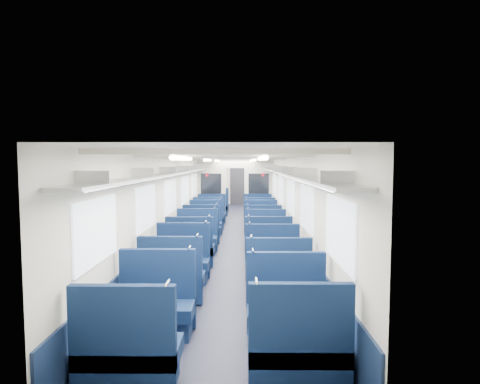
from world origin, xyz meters
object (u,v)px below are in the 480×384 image
Objects in this scene: seat_18 at (211,215)px; seat_23 at (255,205)px; seat_8 at (190,250)px; seat_14 at (206,225)px; seat_17 at (259,220)px; seat_4 at (172,281)px; seat_9 at (268,250)px; seat_21 at (256,208)px; seat_0 at (128,355)px; seat_6 at (183,263)px; seat_19 at (258,215)px; seat_10 at (197,239)px; seat_1 at (298,352)px; seat_22 at (217,205)px; seat_3 at (287,313)px; bulkhead at (235,189)px; seat_16 at (209,219)px; seat_2 at (156,308)px; seat_13 at (263,231)px; seat_7 at (273,265)px; seat_11 at (265,240)px; seat_20 at (216,208)px; seat_15 at (261,225)px; seat_5 at (278,283)px; seat_12 at (202,231)px; end_door at (237,185)px.

seat_18 and seat_23 have the same top height.
seat_8 and seat_18 have the same top height.
seat_17 is at bearing 31.31° from seat_14.
seat_4 and seat_8 have the same top height.
seat_9 is at bearing 2.55° from seat_8.
seat_4 is 10.07m from seat_21.
seat_0 and seat_21 have the same top height.
seat_6 is at bearing -100.65° from seat_21.
seat_0 is 10.48m from seat_19.
seat_10 is 7.84m from seat_23.
seat_1 is at bearing -90.00° from seat_21.
seat_17 and seat_22 have the same top height.
seat_8 is at bearing 115.37° from seat_3.
bulkhead is 2.53× the size of seat_16.
seat_16 is at bearing -111.40° from seat_23.
seat_3 is (1.66, -0.16, 0.00)m from seat_2.
seat_13 is at bearing -90.00° from seat_19.
seat_1 is at bearing -90.00° from seat_7.
seat_0 is at bearing -106.37° from seat_11.
seat_7 is 1.00× the size of seat_9.
seat_3 is 7.19m from seat_14.
seat_0 is at bearing -100.35° from seat_17.
seat_3 is 1.00× the size of seat_20.
seat_21 is at bearing 90.00° from seat_13.
seat_3 and seat_19 have the same top height.
seat_15 is 1.00× the size of seat_20.
seat_4 is at bearing 141.55° from seat_3.
seat_5 is at bearing -90.00° from seat_21.
seat_10 is 1.00× the size of seat_19.
seat_0 is 9.23m from seat_17.
seat_16 and seat_17 have the same top height.
seat_7 is 1.00× the size of seat_10.
seat_16 is at bearing 101.55° from seat_3.
seat_5 and seat_10 have the same top height.
seat_10 is at bearing -90.00° from seat_16.
bulkhead is at bearing 84.40° from seat_4.
seat_3 and seat_12 have the same top height.
seat_13 is at bearing -35.46° from seat_14.
end_door reaches higher than seat_10.
seat_8 is at bearing -97.53° from bulkhead.
seat_8 is 1.00× the size of seat_23.
seat_9 is (1.66, 4.65, 0.00)m from seat_0.
seat_12 is at bearing -90.00° from seat_14.
seat_5 is (0.00, 1.22, 0.00)m from seat_3.
seat_7 is at bearing -90.00° from seat_9.
bulkhead is 4.09m from seat_12.
seat_20 is (-0.83, -4.71, -0.66)m from end_door.
seat_3 is at bearing -90.00° from seat_21.
seat_19 is (1.66, 0.03, 0.00)m from seat_18.
seat_11 is 1.00× the size of seat_23.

